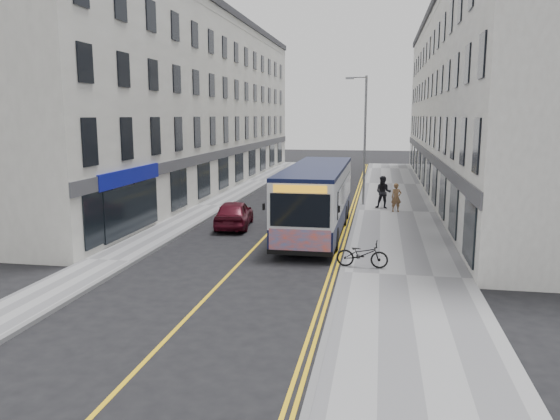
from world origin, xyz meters
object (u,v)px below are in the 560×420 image
at_px(car_white, 337,177).
at_px(car_maroon, 234,214).
at_px(streetlamp, 364,136).
at_px(pedestrian_far, 383,192).
at_px(bicycle, 362,254).
at_px(pedestrian_near, 396,198).
at_px(city_bus, 317,197).

height_order(car_white, car_maroon, car_maroon).
bearing_deg(streetlamp, pedestrian_far, -44.29).
height_order(bicycle, car_maroon, car_maroon).
bearing_deg(bicycle, car_white, 9.71).
distance_m(streetlamp, car_white, 11.21).
bearing_deg(car_white, car_maroon, -94.14).
distance_m(streetlamp, pedestrian_near, 4.59).
height_order(streetlamp, pedestrian_near, streetlamp).
relative_size(city_bus, pedestrian_far, 5.78).
bearing_deg(streetlamp, city_bus, -102.57).
bearing_deg(car_maroon, city_bus, 164.54).
distance_m(city_bus, pedestrian_near, 7.33).
distance_m(bicycle, pedestrian_far, 13.28).
bearing_deg(pedestrian_near, car_white, 94.51).
bearing_deg(streetlamp, car_maroon, -128.48).
bearing_deg(pedestrian_near, streetlamp, 117.08).
xyz_separation_m(city_bus, pedestrian_far, (3.17, 7.15, -0.69)).
relative_size(streetlamp, car_white, 1.95).
xyz_separation_m(streetlamp, bicycle, (0.52, -14.51, -3.77)).
relative_size(pedestrian_near, pedestrian_far, 0.85).
bearing_deg(pedestrian_near, pedestrian_far, 111.46).
height_order(streetlamp, pedestrian_far, streetlamp).
xyz_separation_m(car_white, car_maroon, (-3.81, -18.08, 0.03)).
relative_size(pedestrian_near, car_white, 0.40).
relative_size(city_bus, car_white, 2.74).
distance_m(pedestrian_far, car_maroon, 9.90).
bearing_deg(pedestrian_far, city_bus, -105.31).
distance_m(city_bus, bicycle, 6.65).
bearing_deg(pedestrian_far, streetlamp, 144.28).
bearing_deg(city_bus, bicycle, -68.57).
bearing_deg(bicycle, pedestrian_far, -0.26).
distance_m(bicycle, car_maroon, 9.50).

